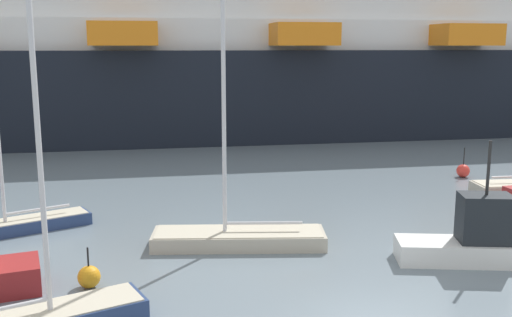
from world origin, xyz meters
TOP-DOWN VIEW (x-y plane):
  - sailboat_0 at (-11.02, 11.40)m, footprint 6.09×3.31m
  - sailboat_1 at (-9.36, 1.66)m, footprint 6.36×3.27m
  - sailboat_2 at (-2.31, 7.38)m, footprint 7.02×3.34m
  - fishing_boat_1 at (5.75, 3.49)m, footprint 5.82×3.23m
  - channel_buoy_0 at (13.51, 16.18)m, footprint 0.78×0.78m
  - channel_buoy_1 at (-7.94, 4.60)m, footprint 0.74×0.74m
  - cruise_ship at (-5.17, 40.28)m, footprint 136.05×28.71m

SIDE VIEW (x-z plane):
  - channel_buoy_1 at x=-7.94m, z-range -0.31..1.06m
  - channel_buoy_0 at x=13.51m, z-range -0.51..1.30m
  - sailboat_1 at x=-9.36m, z-range -4.84..5.85m
  - sailboat_2 at x=-2.31m, z-range -5.09..6.10m
  - sailboat_0 at x=-11.02m, z-range -4.79..5.83m
  - fishing_boat_1 at x=5.75m, z-range -1.40..3.11m
  - cruise_ship at x=-5.17m, z-range -4.69..21.65m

